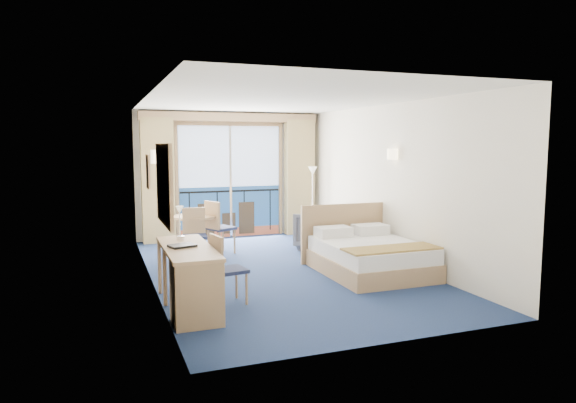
% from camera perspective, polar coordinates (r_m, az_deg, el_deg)
% --- Properties ---
extents(floor, '(6.50, 6.50, 0.00)m').
position_cam_1_polar(floor, '(8.31, -0.85, -7.64)').
color(floor, navy).
rests_on(floor, ground).
extents(room_walls, '(4.04, 6.54, 2.72)m').
position_cam_1_polar(room_walls, '(8.07, -0.87, 4.70)').
color(room_walls, white).
rests_on(room_walls, ground).
extents(balcony_door, '(2.36, 0.03, 2.52)m').
position_cam_1_polar(balcony_door, '(11.18, -6.44, 1.89)').
color(balcony_door, navy).
rests_on(balcony_door, room_walls).
extents(curtain_left, '(0.65, 0.22, 2.55)m').
position_cam_1_polar(curtain_left, '(10.76, -14.26, 2.25)').
color(curtain_left, tan).
rests_on(curtain_left, room_walls).
extents(curtain_right, '(0.65, 0.22, 2.55)m').
position_cam_1_polar(curtain_right, '(11.51, 1.28, 2.71)').
color(curtain_right, tan).
rests_on(curtain_right, room_walls).
extents(pelmet, '(3.80, 0.25, 0.18)m').
position_cam_1_polar(pelmet, '(11.05, -6.35, 9.29)').
color(pelmet, '#A48359').
rests_on(pelmet, room_walls).
extents(mirror, '(0.05, 1.25, 0.95)m').
position_cam_1_polar(mirror, '(6.16, -13.58, 1.87)').
color(mirror, '#A48359').
rests_on(mirror, room_walls).
extents(wall_print, '(0.04, 0.42, 0.52)m').
position_cam_1_polar(wall_print, '(8.09, -15.26, 3.22)').
color(wall_print, '#A48359').
rests_on(wall_print, room_walls).
extents(sconce_left, '(0.18, 0.18, 0.18)m').
position_cam_1_polar(sconce_left, '(7.04, -14.28, 4.85)').
color(sconce_left, beige).
rests_on(sconce_left, room_walls).
extents(sconce_right, '(0.18, 0.18, 0.18)m').
position_cam_1_polar(sconce_right, '(8.78, 11.53, 5.18)').
color(sconce_right, beige).
rests_on(sconce_right, room_walls).
extents(bed, '(1.59, 1.88, 1.00)m').
position_cam_1_polar(bed, '(8.21, 8.96, -5.90)').
color(bed, '#A48359').
rests_on(bed, ground).
extents(nightstand, '(0.41, 0.39, 0.53)m').
position_cam_1_polar(nightstand, '(9.72, 7.37, -4.02)').
color(nightstand, tan).
rests_on(nightstand, ground).
extents(phone, '(0.23, 0.21, 0.08)m').
position_cam_1_polar(phone, '(9.72, 7.44, -2.17)').
color(phone, silver).
rests_on(phone, nightstand).
extents(armchair, '(1.12, 1.12, 0.73)m').
position_cam_1_polar(armchair, '(9.93, 3.42, -3.17)').
color(armchair, '#4F5660').
rests_on(armchair, ground).
extents(floor_lamp, '(0.21, 0.21, 1.53)m').
position_cam_1_polar(floor_lamp, '(11.13, 2.75, 1.99)').
color(floor_lamp, silver).
rests_on(floor_lamp, ground).
extents(desk, '(0.57, 1.65, 0.77)m').
position_cam_1_polar(desk, '(6.04, -10.36, -8.94)').
color(desk, '#A48359').
rests_on(desk, ground).
extents(desk_chair, '(0.45, 0.44, 0.89)m').
position_cam_1_polar(desk_chair, '(6.54, -7.10, -7.03)').
color(desk_chair, '#1D2444').
rests_on(desk_chair, ground).
extents(folder, '(0.35, 0.30, 0.03)m').
position_cam_1_polar(folder, '(6.38, -11.68, -4.83)').
color(folder, black).
rests_on(folder, desk).
extents(desk_lamp, '(0.11, 0.11, 0.42)m').
position_cam_1_polar(desk_lamp, '(6.87, -11.94, -1.52)').
color(desk_lamp, silver).
rests_on(desk_lamp, desk).
extents(round_table, '(0.81, 0.81, 0.73)m').
position_cam_1_polar(round_table, '(9.48, -10.26, -2.61)').
color(round_table, '#A48359').
rests_on(round_table, ground).
extents(table_chair_a, '(0.57, 0.57, 0.99)m').
position_cam_1_polar(table_chair_a, '(9.48, -7.85, -2.52)').
color(table_chair_a, '#1D2444').
rests_on(table_chair_a, ground).
extents(table_chair_b, '(0.43, 0.44, 0.92)m').
position_cam_1_polar(table_chair_b, '(9.02, -10.35, -3.28)').
color(table_chair_b, '#1D2444').
rests_on(table_chair_b, ground).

